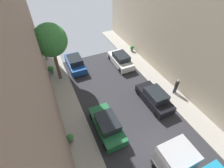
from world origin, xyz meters
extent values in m
plane|color=#2D2D33|center=(0.00, 0.00, 0.00)|extent=(32.00, 32.00, 0.00)
cube|color=#A8A399|center=(5.00, 0.00, 0.07)|extent=(2.00, 44.00, 0.15)
cube|color=#1E6638|center=(-2.70, 4.34, 0.55)|extent=(1.76, 4.20, 0.76)
cube|color=#1E2328|center=(-2.70, 4.19, 1.25)|extent=(1.56, 2.10, 0.64)
cylinder|color=black|center=(-3.48, 5.89, 0.32)|extent=(0.22, 0.64, 0.64)
cylinder|color=black|center=(-1.92, 5.89, 0.32)|extent=(0.22, 0.64, 0.64)
cylinder|color=black|center=(-3.48, 2.79, 0.32)|extent=(0.22, 0.64, 0.64)
cylinder|color=black|center=(-1.92, 2.79, 0.32)|extent=(0.22, 0.64, 0.64)
cube|color=#194799|center=(-2.70, 14.17, 0.55)|extent=(1.76, 4.20, 0.76)
cube|color=#1E2328|center=(-2.70, 14.02, 1.25)|extent=(1.56, 2.10, 0.64)
cylinder|color=black|center=(-3.48, 15.72, 0.32)|extent=(0.22, 0.64, 0.64)
cylinder|color=black|center=(-1.92, 15.72, 0.32)|extent=(0.22, 0.64, 0.64)
cylinder|color=black|center=(-3.48, 12.62, 0.32)|extent=(0.22, 0.64, 0.64)
cylinder|color=black|center=(-1.92, 12.62, 0.32)|extent=(0.22, 0.64, 0.64)
cube|color=black|center=(2.70, 5.25, 0.55)|extent=(1.76, 4.20, 0.76)
cube|color=#1E2328|center=(2.70, 5.10, 1.25)|extent=(1.56, 2.10, 0.64)
cylinder|color=black|center=(1.92, 6.80, 0.32)|extent=(0.22, 0.64, 0.64)
cylinder|color=black|center=(3.48, 6.80, 0.32)|extent=(0.22, 0.64, 0.64)
cylinder|color=black|center=(1.92, 3.70, 0.32)|extent=(0.22, 0.64, 0.64)
cylinder|color=black|center=(3.48, 3.70, 0.32)|extent=(0.22, 0.64, 0.64)
cube|color=white|center=(2.70, 12.44, 0.55)|extent=(1.76, 4.20, 0.76)
cube|color=#1E2328|center=(2.70, 12.29, 1.25)|extent=(1.56, 2.10, 0.64)
cylinder|color=black|center=(1.92, 13.99, 0.32)|extent=(0.22, 0.64, 0.64)
cylinder|color=black|center=(3.48, 13.99, 0.32)|extent=(0.22, 0.64, 0.64)
cylinder|color=black|center=(1.92, 10.89, 0.32)|extent=(0.22, 0.64, 0.64)
cylinder|color=black|center=(3.48, 10.89, 0.32)|extent=(0.22, 0.64, 0.64)
cube|color=#B7B7BC|center=(0.00, -0.51, 1.83)|extent=(2.10, 1.80, 1.70)
cylinder|color=black|center=(0.98, -0.31, 0.48)|extent=(0.30, 0.96, 0.96)
cylinder|color=#2D334C|center=(5.31, 5.39, 0.56)|extent=(0.18, 0.18, 0.82)
cylinder|color=#2D334C|center=(5.53, 5.39, 0.56)|extent=(0.18, 0.18, 0.82)
cylinder|color=#262626|center=(5.42, 5.39, 1.29)|extent=(0.36, 0.36, 0.64)
sphere|color=tan|center=(5.42, 5.39, 1.75)|extent=(0.24, 0.24, 0.24)
cylinder|color=brown|center=(-4.88, 12.75, 1.90)|extent=(0.35, 0.35, 3.51)
sphere|color=#38843D|center=(-4.88, 12.75, 4.88)|extent=(3.26, 3.26, 3.26)
cylinder|color=slate|center=(-5.62, 14.10, 0.34)|extent=(0.42, 0.42, 0.38)
sphere|color=#38843D|center=(-5.62, 14.10, 0.80)|extent=(0.67, 0.67, 0.67)
cylinder|color=slate|center=(-5.76, 4.51, 0.32)|extent=(0.36, 0.36, 0.34)
sphere|color=#38843D|center=(-5.76, 4.51, 0.70)|extent=(0.54, 0.54, 0.54)
cylinder|color=slate|center=(5.57, 14.50, 0.31)|extent=(0.35, 0.35, 0.32)
sphere|color=#2D7233|center=(5.57, 14.50, 0.68)|extent=(0.53, 0.53, 0.53)
cylinder|color=#B2A899|center=(-5.65, 17.49, 0.32)|extent=(0.38, 0.38, 0.34)
sphere|color=#2D7233|center=(-5.65, 17.49, 0.68)|extent=(0.47, 0.47, 0.47)
camera|label=1|loc=(-5.62, -2.97, 12.32)|focal=26.39mm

